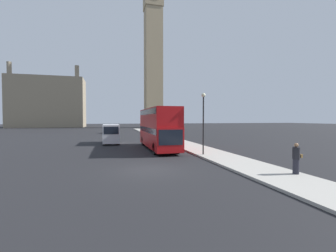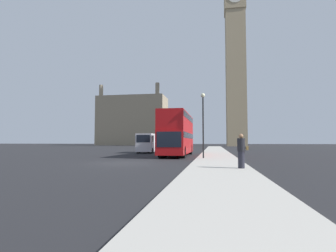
# 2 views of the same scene
# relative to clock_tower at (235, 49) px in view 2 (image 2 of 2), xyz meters

# --- Properties ---
(ground_plane) EXTENTS (300.00, 300.00, 0.00)m
(ground_plane) POSITION_rel_clock_tower_xyz_m (-14.06, -71.94, -33.08)
(ground_plane) COLOR black
(sidewalk_strip) EXTENTS (3.42, 120.00, 0.15)m
(sidewalk_strip) POSITION_rel_clock_tower_xyz_m (-7.35, -71.94, -33.00)
(sidewalk_strip) COLOR #ADA89E
(sidewalk_strip) RESTS_ON ground_plane
(clock_tower) EXTENTS (6.90, 7.07, 64.50)m
(clock_tower) POSITION_rel_clock_tower_xyz_m (0.00, 0.00, 0.00)
(clock_tower) COLOR tan
(clock_tower) RESTS_ON ground_plane
(building_block_distant) EXTENTS (27.19, 13.22, 24.18)m
(building_block_distant) POSITION_rel_clock_tower_xyz_m (-40.34, 13.63, -23.13)
(building_block_distant) COLOR gray
(building_block_distant) RESTS_ON ground_plane
(red_double_decker_bus) EXTENTS (2.51, 10.83, 4.43)m
(red_double_decker_bus) POSITION_rel_clock_tower_xyz_m (-11.41, -62.21, -30.62)
(red_double_decker_bus) COLOR #A80F11
(red_double_decker_bus) RESTS_ON ground_plane
(white_van) EXTENTS (2.10, 5.26, 2.55)m
(white_van) POSITION_rel_clock_tower_xyz_m (-16.36, -55.31, -31.71)
(white_van) COLOR silver
(white_van) RESTS_ON ground_plane
(pedestrian) EXTENTS (0.55, 0.39, 1.78)m
(pedestrian) POSITION_rel_clock_tower_xyz_m (-6.21, -75.77, -32.04)
(pedestrian) COLOR #23232D
(pedestrian) RESTS_ON sidewalk_strip
(street_lamp) EXTENTS (0.36, 0.36, 5.45)m
(street_lamp) POSITION_rel_clock_tower_xyz_m (-8.47, -67.78, -29.32)
(street_lamp) COLOR black
(street_lamp) RESTS_ON sidewalk_strip
(parked_sedan) EXTENTS (1.87, 4.27, 1.61)m
(parked_sedan) POSITION_rel_clock_tower_xyz_m (-16.45, -32.64, -32.35)
(parked_sedan) COLOR maroon
(parked_sedan) RESTS_ON ground_plane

